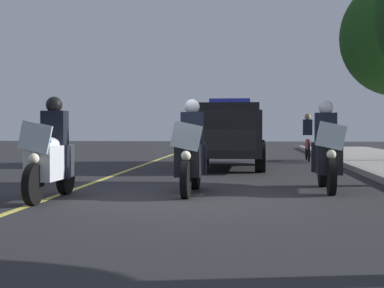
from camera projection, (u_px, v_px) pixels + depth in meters
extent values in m
plane|color=#28282B|center=(188.00, 198.00, 9.84)|extent=(80.00, 80.00, 0.00)
cube|color=#E0D14C|center=(55.00, 196.00, 10.07)|extent=(48.00, 0.12, 0.01)
cylinder|color=black|center=(33.00, 185.00, 8.91)|extent=(0.64, 0.13, 0.64)
cylinder|color=black|center=(66.00, 176.00, 10.40)|extent=(0.64, 0.15, 0.64)
cube|color=silver|center=(50.00, 162.00, 9.63)|extent=(1.21, 0.46, 0.56)
ellipsoid|color=silver|center=(49.00, 144.00, 9.57)|extent=(0.57, 0.33, 0.24)
cube|color=silver|center=(35.00, 137.00, 8.99)|extent=(0.07, 0.56, 0.53)
sphere|color=#F9F4CC|center=(34.00, 159.00, 8.94)|extent=(0.17, 0.17, 0.17)
sphere|color=red|center=(29.00, 141.00, 9.14)|extent=(0.09, 0.09, 0.09)
sphere|color=#1933F2|center=(48.00, 141.00, 9.10)|extent=(0.09, 0.09, 0.09)
cube|color=black|center=(55.00, 128.00, 9.84)|extent=(0.29, 0.41, 0.60)
cube|color=black|center=(65.00, 162.00, 9.77)|extent=(0.18, 0.14, 0.56)
cube|color=black|center=(42.00, 162.00, 9.82)|extent=(0.18, 0.14, 0.56)
sphere|color=black|center=(54.00, 105.00, 9.81)|extent=(0.28, 0.28, 0.28)
cylinder|color=black|center=(186.00, 180.00, 9.77)|extent=(0.64, 0.13, 0.64)
cylinder|color=black|center=(195.00, 173.00, 11.26)|extent=(0.64, 0.15, 0.64)
cube|color=black|center=(191.00, 159.00, 10.49)|extent=(1.21, 0.46, 0.56)
ellipsoid|color=black|center=(190.00, 143.00, 10.43)|extent=(0.57, 0.33, 0.24)
cube|color=silver|center=(186.00, 136.00, 9.85)|extent=(0.07, 0.56, 0.53)
sphere|color=#F9F4CC|center=(186.00, 156.00, 9.80)|extent=(0.17, 0.17, 0.17)
sphere|color=red|center=(178.00, 140.00, 10.00)|extent=(0.09, 0.09, 0.09)
sphere|color=#1933F2|center=(197.00, 140.00, 9.96)|extent=(0.09, 0.09, 0.09)
cube|color=black|center=(192.00, 128.00, 10.70)|extent=(0.29, 0.41, 0.60)
cube|color=black|center=(203.00, 159.00, 10.63)|extent=(0.18, 0.14, 0.56)
cube|color=black|center=(181.00, 159.00, 10.68)|extent=(0.18, 0.14, 0.56)
sphere|color=silver|center=(192.00, 107.00, 10.67)|extent=(0.28, 0.28, 0.28)
cylinder|color=black|center=(331.00, 177.00, 10.25)|extent=(0.64, 0.13, 0.64)
cylinder|color=black|center=(322.00, 171.00, 11.74)|extent=(0.64, 0.15, 0.64)
cube|color=black|center=(327.00, 158.00, 10.97)|extent=(1.21, 0.46, 0.56)
ellipsoid|color=black|center=(327.00, 142.00, 10.91)|extent=(0.57, 0.33, 0.24)
cube|color=silver|center=(331.00, 136.00, 10.33)|extent=(0.07, 0.56, 0.53)
sphere|color=#F9F4CC|center=(331.00, 154.00, 10.28)|extent=(0.17, 0.17, 0.17)
sphere|color=red|center=(321.00, 140.00, 10.48)|extent=(0.09, 0.09, 0.09)
sphere|color=#1933F2|center=(339.00, 140.00, 10.44)|extent=(0.09, 0.09, 0.09)
cube|color=black|center=(326.00, 128.00, 11.18)|extent=(0.29, 0.41, 0.60)
cube|color=black|center=(337.00, 158.00, 11.12)|extent=(0.18, 0.14, 0.56)
cube|color=black|center=(315.00, 157.00, 11.16)|extent=(0.18, 0.14, 0.56)
sphere|color=silver|center=(326.00, 108.00, 11.15)|extent=(0.28, 0.28, 0.28)
cube|color=black|center=(229.00, 133.00, 17.08)|extent=(4.94, 1.99, 1.24)
cube|color=black|center=(230.00, 110.00, 17.36)|extent=(2.43, 1.79, 0.36)
cube|color=#2633D8|center=(230.00, 101.00, 17.15)|extent=(0.30, 1.21, 0.14)
cube|color=black|center=(225.00, 140.00, 14.70)|extent=(0.15, 1.62, 0.56)
cylinder|color=black|center=(260.00, 157.00, 15.45)|extent=(0.81, 0.30, 0.80)
cylinder|color=black|center=(193.00, 157.00, 15.66)|extent=(0.81, 0.30, 0.80)
cylinder|color=black|center=(260.00, 152.00, 18.53)|extent=(0.81, 0.30, 0.80)
cylinder|color=black|center=(204.00, 152.00, 18.74)|extent=(0.81, 0.30, 0.80)
cylinder|color=black|center=(309.00, 152.00, 20.15)|extent=(0.66, 0.05, 0.66)
cylinder|color=black|center=(306.00, 151.00, 21.24)|extent=(0.66, 0.05, 0.66)
cube|color=red|center=(308.00, 144.00, 20.69)|extent=(1.00, 0.08, 0.36)
cube|color=black|center=(308.00, 127.00, 20.72)|extent=(0.25, 0.32, 0.56)
sphere|color=tan|center=(308.00, 117.00, 20.68)|extent=(0.22, 0.22, 0.22)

